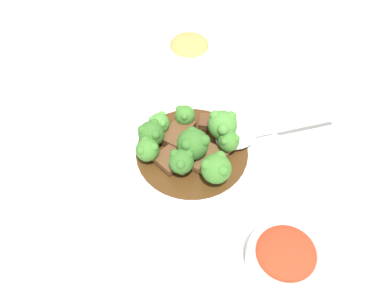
% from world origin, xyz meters
% --- Properties ---
extents(ground_plane, '(4.00, 4.00, 0.00)m').
position_xyz_m(ground_plane, '(0.00, 0.00, 0.00)').
color(ground_plane, white).
extents(main_plate, '(0.29, 0.29, 0.02)m').
position_xyz_m(main_plate, '(0.00, 0.00, 0.01)').
color(main_plate, white).
rests_on(main_plate, ground_plane).
extents(beef_strip_0, '(0.06, 0.07, 0.01)m').
position_xyz_m(beef_strip_0, '(-0.03, 0.03, 0.02)').
color(beef_strip_0, brown).
rests_on(beef_strip_0, main_plate).
extents(beef_strip_1, '(0.05, 0.04, 0.01)m').
position_xyz_m(beef_strip_1, '(-0.04, -0.05, 0.03)').
color(beef_strip_1, '#56331E').
rests_on(beef_strip_1, main_plate).
extents(beef_strip_2, '(0.07, 0.07, 0.01)m').
position_xyz_m(beef_strip_2, '(0.03, 0.01, 0.02)').
color(beef_strip_2, brown).
rests_on(beef_strip_2, main_plate).
extents(beef_strip_3, '(0.06, 0.07, 0.02)m').
position_xyz_m(beef_strip_3, '(0.02, -0.03, 0.03)').
color(beef_strip_3, brown).
rests_on(beef_strip_3, main_plate).
extents(broccoli_floret_0, '(0.03, 0.03, 0.04)m').
position_xyz_m(broccoli_floret_0, '(0.05, -0.04, 0.04)').
color(broccoli_floret_0, '#8EB756').
rests_on(broccoli_floret_0, main_plate).
extents(broccoli_floret_1, '(0.05, 0.05, 0.05)m').
position_xyz_m(broccoli_floret_1, '(-0.00, 0.01, 0.05)').
color(broccoli_floret_1, '#7FA84C').
rests_on(broccoli_floret_1, main_plate).
extents(broccoli_floret_2, '(0.05, 0.05, 0.06)m').
position_xyz_m(broccoli_floret_2, '(-0.05, -0.02, 0.05)').
color(broccoli_floret_2, '#8EB756').
rests_on(broccoli_floret_2, main_plate).
extents(broccoli_floret_3, '(0.05, 0.05, 0.05)m').
position_xyz_m(broccoli_floret_3, '(-0.03, 0.06, 0.05)').
color(broccoli_floret_3, '#8EB756').
rests_on(broccoli_floret_3, main_plate).
extents(broccoli_floret_4, '(0.03, 0.03, 0.04)m').
position_xyz_m(broccoli_floret_4, '(-0.06, 0.01, 0.05)').
color(broccoli_floret_4, '#8EB756').
rests_on(broccoli_floret_4, main_plate).
extents(broccoli_floret_5, '(0.03, 0.03, 0.04)m').
position_xyz_m(broccoli_floret_5, '(0.01, -0.05, 0.04)').
color(broccoli_floret_5, '#7FA84C').
rests_on(broccoli_floret_5, main_plate).
extents(broccoli_floret_6, '(0.04, 0.04, 0.04)m').
position_xyz_m(broccoli_floret_6, '(0.06, -0.02, 0.04)').
color(broccoli_floret_6, '#7FA84C').
rests_on(broccoli_floret_6, main_plate).
extents(broccoli_floret_7, '(0.04, 0.04, 0.04)m').
position_xyz_m(broccoli_floret_7, '(0.07, 0.01, 0.04)').
color(broccoli_floret_7, '#8EB756').
rests_on(broccoli_floret_7, main_plate).
extents(broccoli_floret_8, '(0.04, 0.04, 0.05)m').
position_xyz_m(broccoli_floret_8, '(0.02, 0.04, 0.05)').
color(broccoli_floret_8, '#7FA84C').
rests_on(broccoli_floret_8, main_plate).
extents(serving_spoon, '(0.21, 0.06, 0.01)m').
position_xyz_m(serving_spoon, '(-0.09, -0.01, 0.03)').
color(serving_spoon, silver).
rests_on(serving_spoon, main_plate).
extents(side_bowl_kimchi, '(0.10, 0.10, 0.05)m').
position_xyz_m(side_bowl_kimchi, '(-0.11, 0.19, 0.02)').
color(side_bowl_kimchi, white).
rests_on(side_bowl_kimchi, ground_plane).
extents(side_bowl_appetizer, '(0.09, 0.09, 0.05)m').
position_xyz_m(side_bowl_appetizer, '(-0.02, -0.23, 0.02)').
color(side_bowl_appetizer, white).
rests_on(side_bowl_appetizer, ground_plane).
extents(sauce_dish, '(0.06, 0.06, 0.01)m').
position_xyz_m(sauce_dish, '(0.23, -0.04, 0.01)').
color(sauce_dish, white).
rests_on(sauce_dish, ground_plane).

